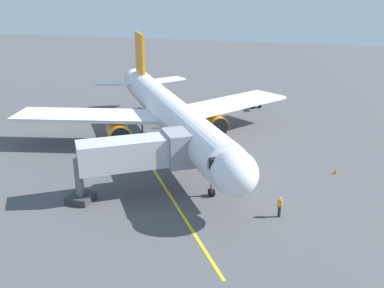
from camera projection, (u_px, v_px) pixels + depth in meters
ground_plane at (157, 144)px, 51.24m from camera, size 220.00×220.00×0.00m
apron_lead_in_line at (151, 165)px, 45.06m from camera, size 23.19×32.87×0.01m
airplane at (169, 113)px, 49.40m from camera, size 31.09×35.13×11.50m
jet_bridge at (144, 153)px, 37.79m from camera, size 10.43×8.35×5.40m
ground_crew_marshaller at (280, 207)px, 34.58m from camera, size 0.42×0.28×1.71m
ground_crew_wing_walker at (232, 177)px, 40.13m from camera, size 0.47×0.39×1.71m
ground_crew_loader at (167, 121)px, 57.08m from camera, size 0.33×0.45×1.71m
belt_loader_near_nose at (253, 102)px, 67.46m from camera, size 4.00×4.16×2.32m
safety_cone_nose_left at (335, 171)px, 42.94m from camera, size 0.32×0.32×0.55m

